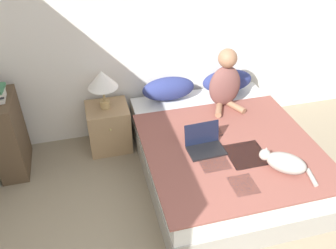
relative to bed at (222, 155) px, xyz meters
name	(u,v)px	position (x,y,z in m)	size (l,w,h in m)	color
wall_back	(181,30)	(-0.16, 1.10, 1.02)	(5.41, 0.05, 2.55)	white
bed	(222,155)	(0.00, 0.00, 0.00)	(1.71, 2.05, 0.53)	#9E998E
pillow_near	(168,89)	(-0.37, 0.86, 0.40)	(0.63, 0.28, 0.28)	navy
pillow_far	(227,81)	(0.37, 0.86, 0.40)	(0.63, 0.28, 0.28)	navy
person_sitting	(225,82)	(0.21, 0.57, 0.57)	(0.38, 0.37, 0.70)	brown
cat_tabby	(285,163)	(0.32, -0.63, 0.36)	(0.42, 0.45, 0.19)	#A8A399
laptop_open	(205,144)	(-0.27, -0.15, 0.32)	(0.37, 0.29, 0.24)	black
nightstand	(109,127)	(-1.12, 0.80, 0.02)	(0.48, 0.46, 0.56)	tan
table_lamp	(102,80)	(-1.14, 0.80, 0.65)	(0.34, 0.34, 0.46)	tan
bookshelf	(9,135)	(-2.20, 0.69, 0.19)	(0.28, 0.60, 0.90)	brown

